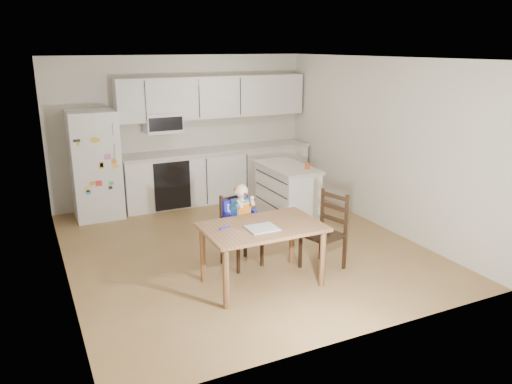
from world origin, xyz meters
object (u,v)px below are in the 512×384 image
object	(u,v)px
chair_booster	(240,216)
dining_table	(262,233)
red_cup	(307,166)
chair_side	(328,226)
kitchen_island	(287,193)
refrigerator	(95,165)

from	to	relation	value
chair_booster	dining_table	bearing A→B (deg)	-100.48
red_cup	chair_side	xyz separation A→B (m)	(-0.56, -1.44, -0.38)
red_cup	dining_table	xyz separation A→B (m)	(-1.50, -1.51, -0.30)
red_cup	chair_booster	xyz separation A→B (m)	(-1.51, -0.90, -0.28)
red_cup	chair_side	size ratio (longest dim) A/B	0.09
chair_booster	chair_side	bearing A→B (deg)	-40.77
dining_table	kitchen_island	bearing A→B (deg)	53.85
chair_side	red_cup	bearing A→B (deg)	142.99
dining_table	chair_side	distance (m)	0.95
refrigerator	kitchen_island	xyz separation A→B (m)	(2.65, -1.45, -0.41)
refrigerator	dining_table	world-z (taller)	refrigerator
kitchen_island	dining_table	distance (m)	2.26
kitchen_island	red_cup	size ratio (longest dim) A/B	13.15
chair_booster	refrigerator	bearing A→B (deg)	105.06
refrigerator	chair_side	distance (m)	3.93
refrigerator	red_cup	bearing A→B (deg)	-31.86
red_cup	chair_booster	distance (m)	1.78
refrigerator	chair_booster	xyz separation A→B (m)	(1.31, -2.65, -0.22)
kitchen_island	chair_side	bearing A→B (deg)	-102.56
dining_table	red_cup	bearing A→B (deg)	45.28
kitchen_island	chair_booster	xyz separation A→B (m)	(-1.34, -1.21, 0.19)
dining_table	chair_side	bearing A→B (deg)	4.61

